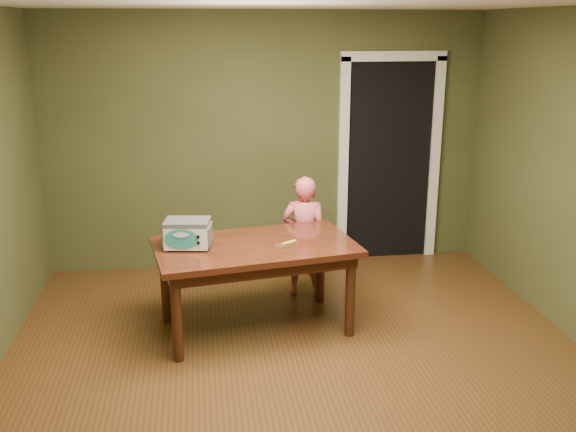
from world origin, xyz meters
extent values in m
plane|color=#573618|center=(0.00, 0.00, 0.00)|extent=(5.00, 5.00, 0.00)
cube|color=#454C28|center=(0.00, 2.50, 1.30)|extent=(4.50, 0.02, 2.60)
cube|color=black|center=(1.30, 2.80, 1.05)|extent=(0.90, 0.60, 2.10)
cube|color=black|center=(1.30, 2.48, 1.05)|extent=(0.90, 0.02, 2.10)
cube|color=white|center=(0.80, 2.47, 1.05)|extent=(0.10, 0.06, 2.20)
cube|color=white|center=(1.80, 2.47, 1.05)|extent=(0.10, 0.06, 2.20)
cube|color=white|center=(1.30, 2.47, 2.15)|extent=(1.10, 0.06, 0.10)
cube|color=#33160B|center=(-0.28, 0.92, 0.72)|extent=(1.72, 1.15, 0.05)
cube|color=#381A0E|center=(-0.28, 0.92, 0.65)|extent=(1.59, 1.01, 0.10)
cylinder|color=#381A0E|center=(-0.91, 0.46, 0.35)|extent=(0.08, 0.08, 0.70)
cylinder|color=#381A0E|center=(-1.02, 1.15, 0.35)|extent=(0.08, 0.08, 0.70)
cylinder|color=#381A0E|center=(0.47, 0.69, 0.35)|extent=(0.08, 0.08, 0.70)
cylinder|color=#381A0E|center=(0.36, 1.38, 0.35)|extent=(0.08, 0.08, 0.70)
cylinder|color=#4C4F54|center=(-0.96, 0.84, 0.76)|extent=(0.02, 0.02, 0.01)
cylinder|color=#4C4F54|center=(-0.94, 1.02, 0.76)|extent=(0.02, 0.02, 0.01)
cylinder|color=#4C4F54|center=(-0.68, 0.79, 0.76)|extent=(0.02, 0.02, 0.01)
cylinder|color=#4C4F54|center=(-0.66, 0.98, 0.76)|extent=(0.02, 0.02, 0.01)
cube|color=silver|center=(-0.81, 0.91, 0.86)|extent=(0.37, 0.29, 0.19)
cube|color=#4C4F54|center=(-0.81, 0.91, 0.96)|extent=(0.38, 0.30, 0.03)
cube|color=#4C4F54|center=(-0.99, 0.93, 0.86)|extent=(0.05, 0.22, 0.15)
cube|color=#4C4F54|center=(-0.63, 0.88, 0.86)|extent=(0.05, 0.22, 0.15)
ellipsoid|color=teal|center=(-0.86, 0.79, 0.86)|extent=(0.26, 0.05, 0.16)
cylinder|color=black|center=(-0.73, 0.77, 0.88)|extent=(0.02, 0.02, 0.02)
cylinder|color=black|center=(-0.73, 0.77, 0.83)|extent=(0.02, 0.01, 0.02)
cylinder|color=silver|center=(-0.09, 0.80, 0.76)|extent=(0.10, 0.10, 0.02)
cylinder|color=#462C17|center=(-0.09, 0.80, 0.77)|extent=(0.09, 0.09, 0.01)
cube|color=#EFE668|center=(-0.01, 0.90, 0.75)|extent=(0.16, 0.12, 0.01)
imported|color=#DB5A6D|center=(0.24, 1.56, 0.57)|extent=(0.47, 0.37, 1.15)
camera|label=1|loc=(-0.70, -3.98, 2.45)|focal=40.00mm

